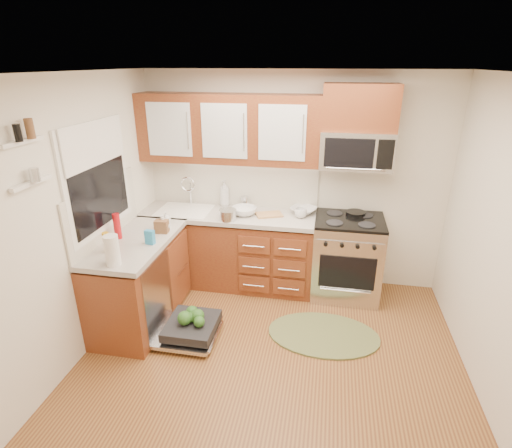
% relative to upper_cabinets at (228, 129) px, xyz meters
% --- Properties ---
extents(floor, '(3.50, 3.50, 0.00)m').
position_rel_upper_cabinets_xyz_m(floor, '(0.73, -1.57, -1.88)').
color(floor, brown).
rests_on(floor, ground).
extents(ceiling, '(3.50, 3.50, 0.00)m').
position_rel_upper_cabinets_xyz_m(ceiling, '(0.73, -1.57, 0.62)').
color(ceiling, white).
rests_on(ceiling, ground).
extents(wall_back, '(3.50, 0.04, 2.50)m').
position_rel_upper_cabinets_xyz_m(wall_back, '(0.73, 0.18, -0.62)').
color(wall_back, silver).
rests_on(wall_back, ground).
extents(wall_front, '(3.50, 0.04, 2.50)m').
position_rel_upper_cabinets_xyz_m(wall_front, '(0.73, -3.33, -0.62)').
color(wall_front, silver).
rests_on(wall_front, ground).
extents(wall_left, '(0.04, 3.50, 2.50)m').
position_rel_upper_cabinets_xyz_m(wall_left, '(-1.02, -1.57, -0.62)').
color(wall_left, silver).
rests_on(wall_left, ground).
extents(base_cabinet_back, '(2.05, 0.60, 0.85)m').
position_rel_upper_cabinets_xyz_m(base_cabinet_back, '(0.00, -0.12, -1.45)').
color(base_cabinet_back, maroon).
rests_on(base_cabinet_back, ground).
extents(base_cabinet_left, '(0.60, 1.25, 0.85)m').
position_rel_upper_cabinets_xyz_m(base_cabinet_left, '(-0.72, -1.05, -1.45)').
color(base_cabinet_left, maroon).
rests_on(base_cabinet_left, ground).
extents(countertop_back, '(2.07, 0.64, 0.05)m').
position_rel_upper_cabinets_xyz_m(countertop_back, '(0.00, -0.14, -0.97)').
color(countertop_back, beige).
rests_on(countertop_back, base_cabinet_back).
extents(countertop_left, '(0.64, 1.27, 0.05)m').
position_rel_upper_cabinets_xyz_m(countertop_left, '(-0.71, -1.05, -0.97)').
color(countertop_left, beige).
rests_on(countertop_left, base_cabinet_left).
extents(backsplash_back, '(2.05, 0.02, 0.57)m').
position_rel_upper_cabinets_xyz_m(backsplash_back, '(0.00, 0.16, -0.67)').
color(backsplash_back, beige).
rests_on(backsplash_back, ground).
extents(backsplash_left, '(0.02, 1.25, 0.57)m').
position_rel_upper_cabinets_xyz_m(backsplash_left, '(-1.01, -1.05, -0.67)').
color(backsplash_left, beige).
rests_on(backsplash_left, ground).
extents(upper_cabinets, '(2.05, 0.35, 0.75)m').
position_rel_upper_cabinets_xyz_m(upper_cabinets, '(0.00, 0.00, 0.00)').
color(upper_cabinets, maroon).
rests_on(upper_cabinets, ground).
extents(cabinet_over_mw, '(0.76, 0.35, 0.47)m').
position_rel_upper_cabinets_xyz_m(cabinet_over_mw, '(1.41, 0.00, 0.26)').
color(cabinet_over_mw, maroon).
rests_on(cabinet_over_mw, ground).
extents(range, '(0.76, 0.64, 0.95)m').
position_rel_upper_cabinets_xyz_m(range, '(1.41, -0.15, -1.40)').
color(range, silver).
rests_on(range, ground).
extents(microwave, '(0.76, 0.38, 0.40)m').
position_rel_upper_cabinets_xyz_m(microwave, '(1.41, -0.02, -0.18)').
color(microwave, silver).
rests_on(microwave, ground).
extents(sink, '(0.62, 0.50, 0.26)m').
position_rel_upper_cabinets_xyz_m(sink, '(-0.52, -0.16, -1.07)').
color(sink, white).
rests_on(sink, ground).
extents(dishwasher, '(0.70, 0.60, 0.20)m').
position_rel_upper_cabinets_xyz_m(dishwasher, '(-0.13, -1.27, -1.77)').
color(dishwasher, silver).
rests_on(dishwasher, ground).
extents(window, '(0.03, 1.05, 1.05)m').
position_rel_upper_cabinets_xyz_m(window, '(-1.01, -1.07, -0.32)').
color(window, white).
rests_on(window, ground).
extents(window_blind, '(0.02, 0.96, 0.40)m').
position_rel_upper_cabinets_xyz_m(window_blind, '(-0.98, -1.07, 0.00)').
color(window_blind, white).
rests_on(window_blind, ground).
extents(shelf_upper, '(0.04, 0.40, 0.03)m').
position_rel_upper_cabinets_xyz_m(shelf_upper, '(-0.99, -1.92, 0.17)').
color(shelf_upper, white).
rests_on(shelf_upper, ground).
extents(shelf_lower, '(0.04, 0.40, 0.03)m').
position_rel_upper_cabinets_xyz_m(shelf_lower, '(-0.99, -1.92, -0.12)').
color(shelf_lower, white).
rests_on(shelf_lower, ground).
extents(rug, '(1.20, 0.85, 0.02)m').
position_rel_upper_cabinets_xyz_m(rug, '(1.20, -1.00, -1.86)').
color(rug, '#636C3E').
rests_on(rug, ground).
extents(skillet, '(0.28, 0.28, 0.04)m').
position_rel_upper_cabinets_xyz_m(skillet, '(1.47, -0.00, -0.90)').
color(skillet, black).
rests_on(skillet, range).
extents(stock_pot, '(0.26, 0.26, 0.12)m').
position_rel_upper_cabinets_xyz_m(stock_pot, '(0.06, -0.35, -0.89)').
color(stock_pot, silver).
rests_on(stock_pot, countertop_back).
extents(cutting_board, '(0.35, 0.29, 0.02)m').
position_rel_upper_cabinets_xyz_m(cutting_board, '(0.49, -0.13, -0.94)').
color(cutting_board, tan).
rests_on(cutting_board, countertop_back).
extents(canister, '(0.12, 0.12, 0.15)m').
position_rel_upper_cabinets_xyz_m(canister, '(0.17, 0.06, -0.88)').
color(canister, silver).
rests_on(canister, countertop_back).
extents(paper_towel_roll, '(0.15, 0.15, 0.27)m').
position_rel_upper_cabinets_xyz_m(paper_towel_roll, '(-0.66, -1.57, -0.81)').
color(paper_towel_roll, white).
rests_on(paper_towel_roll, countertop_left).
extents(mustard_bottle, '(0.07, 0.07, 0.19)m').
position_rel_upper_cabinets_xyz_m(mustard_bottle, '(-0.84, -1.35, -0.85)').
color(mustard_bottle, gold).
rests_on(mustard_bottle, countertop_left).
extents(red_bottle, '(0.09, 0.09, 0.26)m').
position_rel_upper_cabinets_xyz_m(red_bottle, '(-0.90, -1.04, -0.82)').
color(red_bottle, '#B10E14').
rests_on(red_bottle, countertop_left).
extents(wooden_box, '(0.14, 0.11, 0.13)m').
position_rel_upper_cabinets_xyz_m(wooden_box, '(-0.52, -0.82, -0.88)').
color(wooden_box, brown).
rests_on(wooden_box, countertop_left).
extents(blue_carton, '(0.10, 0.06, 0.14)m').
position_rel_upper_cabinets_xyz_m(blue_carton, '(-0.52, -1.11, -0.88)').
color(blue_carton, '#2884BC').
rests_on(blue_carton, countertop_left).
extents(bowl_a, '(0.37, 0.37, 0.07)m').
position_rel_upper_cabinets_xyz_m(bowl_a, '(0.88, 0.02, -0.91)').
color(bowl_a, '#999999').
rests_on(bowl_a, countertop_back).
extents(bowl_b, '(0.36, 0.36, 0.09)m').
position_rel_upper_cabinets_xyz_m(bowl_b, '(0.21, -0.16, -0.91)').
color(bowl_b, '#999999').
rests_on(bowl_b, countertop_back).
extents(cup, '(0.16, 0.16, 0.11)m').
position_rel_upper_cabinets_xyz_m(cup, '(0.85, -0.14, -0.90)').
color(cup, '#999999').
rests_on(cup, countertop_back).
extents(soap_bottle_a, '(0.14, 0.14, 0.32)m').
position_rel_upper_cabinets_xyz_m(soap_bottle_a, '(-0.10, 0.10, -0.79)').
color(soap_bottle_a, '#999999').
rests_on(soap_bottle_a, countertop_back).
extents(soap_bottle_b, '(0.10, 0.10, 0.18)m').
position_rel_upper_cabinets_xyz_m(soap_bottle_b, '(-0.52, -0.70, -0.86)').
color(soap_bottle_b, '#999999').
rests_on(soap_bottle_b, countertop_left).
extents(soap_bottle_c, '(0.14, 0.14, 0.18)m').
position_rel_upper_cabinets_xyz_m(soap_bottle_c, '(-0.52, -0.79, -0.86)').
color(soap_bottle_c, '#999999').
rests_on(soap_bottle_c, countertop_left).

